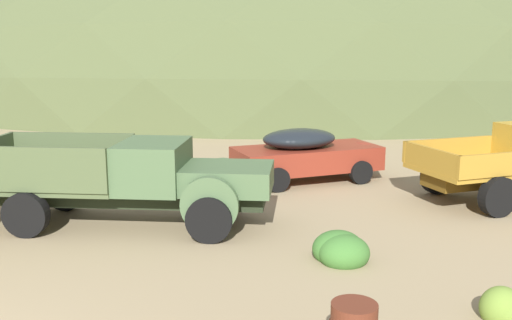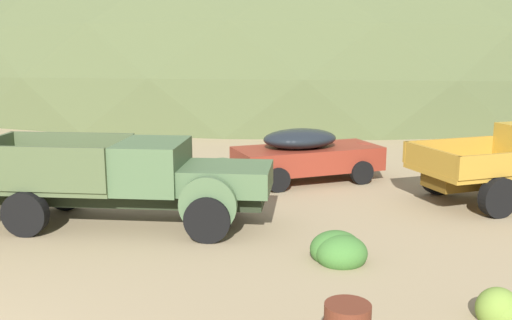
{
  "view_description": "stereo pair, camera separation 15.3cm",
  "coord_description": "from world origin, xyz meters",
  "views": [
    {
      "loc": [
        3.27,
        -6.41,
        3.98
      ],
      "look_at": [
        6.51,
        7.82,
        1.03
      ],
      "focal_mm": 40.49,
      "sensor_mm": 36.0,
      "label": 1
    },
    {
      "loc": [
        3.42,
        -6.44,
        3.98
      ],
      "look_at": [
        6.51,
        7.82,
        1.03
      ],
      "focal_mm": 40.49,
      "sensor_mm": 36.0,
      "label": 2
    }
  ],
  "objects": [
    {
      "name": "hill_center",
      "position": [
        19.77,
        59.67,
        0.0
      ],
      "size": [
        81.37,
        88.73,
        35.53
      ],
      "primitive_type": "ellipsoid",
      "color": "#4C5633",
      "rests_on": "ground"
    },
    {
      "name": "truck_weathered_green",
      "position": [
        3.66,
        6.18,
        1.02
      ],
      "size": [
        6.61,
        3.78,
        1.91
      ],
      "rotation": [
        0.0,
        0.0,
        -0.31
      ],
      "color": "#232B1B",
      "rests_on": "ground"
    },
    {
      "name": "car_rust_red",
      "position": [
        8.53,
        9.45,
        0.81
      ],
      "size": [
        4.66,
        2.42,
        1.57
      ],
      "rotation": [
        0.0,
        0.0,
        0.14
      ],
      "color": "maroon",
      "rests_on": "ground"
    },
    {
      "name": "bush_front_right",
      "position": [
        7.09,
        3.2,
        0.19
      ],
      "size": [
        1.01,
        1.1,
        0.69
      ],
      "color": "#3D702D",
      "rests_on": "ground"
    },
    {
      "name": "bush_front_left",
      "position": [
        8.56,
        0.45,
        0.16
      ],
      "size": [
        0.64,
        0.61,
        0.64
      ],
      "color": "olive",
      "rests_on": "ground"
    },
    {
      "name": "bush_near_barrel",
      "position": [
        4.02,
        9.15,
        0.32
      ],
      "size": [
        1.3,
        1.14,
        1.35
      ],
      "color": "#3D702D",
      "rests_on": "ground"
    }
  ]
}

